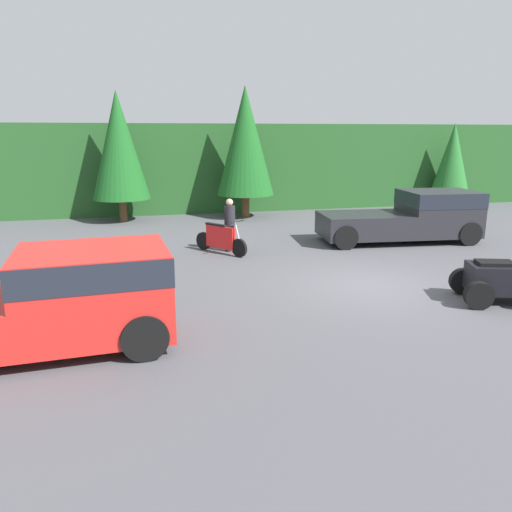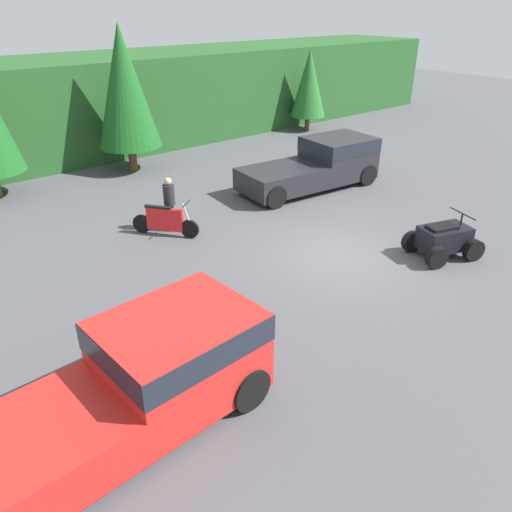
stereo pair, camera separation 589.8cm
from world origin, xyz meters
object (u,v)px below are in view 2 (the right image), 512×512
(dirt_bike, at_px, (165,221))
(rider_person, at_px, (170,202))
(pickup_truck_red, at_px, (132,384))
(pickup_truck_second, at_px, (320,162))
(quad_atv, at_px, (443,240))

(dirt_bike, relative_size, rider_person, 1.06)
(pickup_truck_red, xyz_separation_m, dirt_bike, (4.52, 6.72, -0.49))
(pickup_truck_second, xyz_separation_m, dirt_bike, (-7.21, -0.20, -0.49))
(pickup_truck_red, distance_m, pickup_truck_second, 13.62)
(quad_atv, relative_size, rider_person, 1.27)
(dirt_bike, bearing_deg, rider_person, 90.44)
(dirt_bike, xyz_separation_m, rider_person, (0.36, 0.27, 0.48))
(pickup_truck_red, relative_size, rider_person, 3.43)
(pickup_truck_red, height_order, quad_atv, pickup_truck_red)
(pickup_truck_red, xyz_separation_m, rider_person, (4.88, 6.99, -0.01))
(pickup_truck_red, xyz_separation_m, pickup_truck_second, (11.73, 6.92, -0.00))
(pickup_truck_second, height_order, quad_atv, pickup_truck_second)
(pickup_truck_red, relative_size, dirt_bike, 3.24)
(pickup_truck_second, bearing_deg, pickup_truck_red, -143.71)
(pickup_truck_red, bearing_deg, quad_atv, -1.72)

